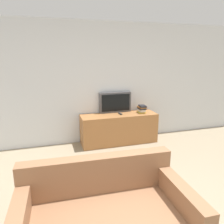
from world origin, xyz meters
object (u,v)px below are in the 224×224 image
object	(u,v)px
tv_stand	(119,129)
book_stack	(142,109)
television	(115,102)
remote_on_stand	(120,114)

from	to	relation	value
tv_stand	book_stack	size ratio (longest dim) A/B	7.10
tv_stand	television	size ratio (longest dim) A/B	2.31
tv_stand	remote_on_stand	world-z (taller)	remote_on_stand
tv_stand	television	world-z (taller)	television
book_stack	remote_on_stand	distance (m)	0.51
book_stack	tv_stand	bearing A→B (deg)	178.80
television	book_stack	world-z (taller)	television
remote_on_stand	television	bearing A→B (deg)	103.85
book_stack	remote_on_stand	size ratio (longest dim) A/B	1.53
television	book_stack	bearing A→B (deg)	-21.26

